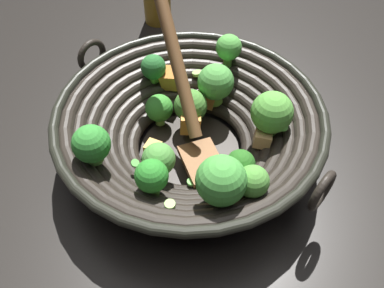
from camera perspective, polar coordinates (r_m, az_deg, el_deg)
name	(u,v)px	position (r m, az deg, el deg)	size (l,w,h in m)	color
ground_plane	(190,153)	(0.62, -0.30, -1.24)	(4.00, 4.00, 0.00)	black
wok	(191,126)	(0.57, -0.18, 2.53)	(0.38, 0.38, 0.24)	black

